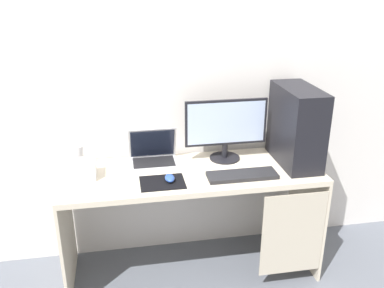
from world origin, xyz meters
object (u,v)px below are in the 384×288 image
(keyboard, at_px, (242,175))
(pc_tower, at_px, (296,126))
(speaker, at_px, (77,156))
(laptop, at_px, (153,157))
(monitor, at_px, (226,128))
(mouse_left, at_px, (170,178))
(projector, at_px, (79,170))

(keyboard, bearing_deg, pc_tower, 22.03)
(speaker, bearing_deg, laptop, -3.80)
(monitor, relative_size, speaker, 3.68)
(pc_tower, xyz_separation_m, speaker, (-1.37, 0.16, -0.17))
(mouse_left, bearing_deg, speaker, 151.05)
(speaker, height_order, mouse_left, speaker)
(pc_tower, bearing_deg, monitor, 164.62)
(pc_tower, bearing_deg, mouse_left, -170.55)
(pc_tower, distance_m, projector, 1.36)
(monitor, distance_m, projector, 0.95)
(projector, height_order, mouse_left, projector)
(laptop, xyz_separation_m, speaker, (-0.48, 0.03, 0.02))
(laptop, xyz_separation_m, keyboard, (0.50, -0.29, -0.04))
(monitor, bearing_deg, pc_tower, -15.38)
(projector, distance_m, keyboard, 0.97)
(pc_tower, distance_m, laptop, 0.92)
(speaker, distance_m, keyboard, 1.03)
(pc_tower, distance_m, monitor, 0.44)
(laptop, relative_size, keyboard, 0.72)
(speaker, relative_size, projector, 0.72)
(pc_tower, xyz_separation_m, monitor, (-0.42, 0.12, -0.03))
(speaker, bearing_deg, mouse_left, -28.95)
(keyboard, bearing_deg, mouse_left, 177.37)
(laptop, distance_m, mouse_left, 0.28)
(monitor, relative_size, keyboard, 1.26)
(speaker, relative_size, keyboard, 0.34)
(monitor, relative_size, laptop, 1.74)
(pc_tower, relative_size, projector, 2.46)
(keyboard, relative_size, mouse_left, 4.38)
(laptop, bearing_deg, keyboard, -29.93)
(monitor, bearing_deg, keyboard, -82.42)
(pc_tower, height_order, monitor, pc_tower)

